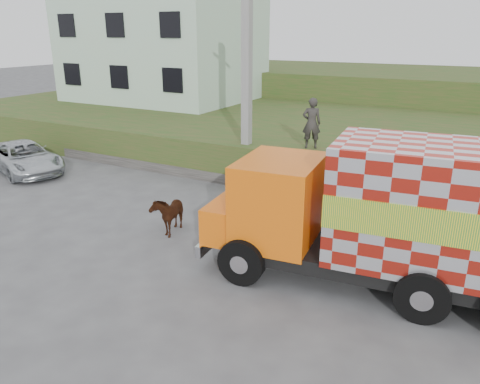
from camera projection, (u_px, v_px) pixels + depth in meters
The scene contains 10 objects.
ground at pixel (202, 231), 13.44m from camera, with size 120.00×120.00×0.00m, color #474749.
embankment at pixel (321, 138), 21.48m from camera, with size 40.00×12.00×1.50m, color #264E1A.
embankment_far at pixel (382, 93), 31.17m from camera, with size 40.00×12.00×3.00m, color #264E1A.
retaining_strip at pixel (218, 176), 17.76m from camera, with size 16.00×0.50×0.40m, color #595651.
building at pixel (164, 47), 27.72m from camera, with size 10.00×8.00×6.00m, color #A7C2A6.
utility_pole at pixel (247, 72), 16.37m from camera, with size 1.20×0.30×8.00m.
cargo_truck at pixel (391, 215), 10.02m from camera, with size 7.66×3.27×3.32m.
cow at pixel (169, 213), 13.25m from camera, with size 0.61×1.34×1.14m, color #38170E.
suv at pixel (24, 157), 18.83m from camera, with size 2.01×4.37×1.21m, color silver.
pedestrian at pixel (312, 123), 16.32m from camera, with size 0.65×0.43×1.78m, color #32302D.
Camera 1 is at (6.88, -10.29, 5.47)m, focal length 35.00 mm.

